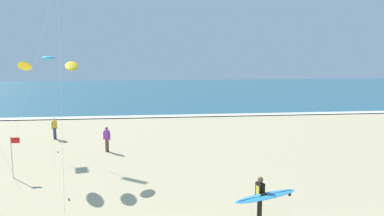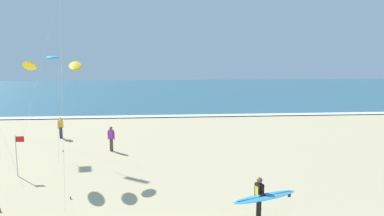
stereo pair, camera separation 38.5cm
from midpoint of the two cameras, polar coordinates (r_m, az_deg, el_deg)
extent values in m
cube|color=#2D6075|center=(65.14, -6.24, 2.88)|extent=(160.00, 60.00, 0.08)
cube|color=white|center=(35.65, -5.88, -1.31)|extent=(160.00, 1.37, 0.01)
cylinder|color=black|center=(13.24, 9.94, -16.27)|extent=(0.13, 0.13, 0.88)
cylinder|color=black|center=(13.44, 10.17, -15.89)|extent=(0.13, 0.13, 0.88)
cube|color=black|center=(13.05, 10.14, -13.11)|extent=(0.28, 0.38, 0.60)
cube|color=yellow|center=(12.99, 9.73, -13.02)|extent=(0.06, 0.20, 0.32)
sphere|color=brown|center=(12.91, 10.18, -11.37)|extent=(0.21, 0.21, 0.21)
cylinder|color=black|center=(12.83, 10.69, -12.98)|extent=(0.09, 0.09, 0.26)
cylinder|color=black|center=(12.78, 10.66, -13.70)|extent=(0.26, 0.14, 0.14)
cylinder|color=black|center=(13.25, 9.61, -12.95)|extent=(0.09, 0.09, 0.56)
ellipsoid|color=#3399D8|center=(12.79, 10.99, -13.88)|extent=(2.47, 1.13, 0.20)
cube|color=#333333|center=(12.78, 10.99, -13.72)|extent=(2.06, 0.55, 0.12)
cube|color=#262628|center=(13.35, 14.77, -13.36)|extent=(0.12, 0.04, 0.14)
ellipsoid|color=yellow|center=(19.85, -26.02, 6.11)|extent=(0.91, 1.49, 0.62)
ellipsoid|color=#2D99DB|center=(19.72, -22.85, 7.51)|extent=(0.91, 1.50, 0.20)
ellipsoid|color=yellow|center=(19.66, -19.52, 6.45)|extent=(0.91, 1.49, 0.62)
cylinder|color=silver|center=(21.61, -22.01, -0.86)|extent=(0.65, 3.29, 5.28)
cylinder|color=brown|center=(23.77, -21.37, -6.67)|extent=(0.06, 0.06, 0.10)
cylinder|color=silver|center=(27.03, -24.54, 6.65)|extent=(3.90, 1.77, 10.89)
cylinder|color=brown|center=(26.30, -20.38, -5.23)|extent=(0.06, 0.06, 0.10)
cylinder|color=silver|center=(14.20, -21.26, 2.65)|extent=(0.20, 1.55, 9.13)
cylinder|color=brown|center=(16.01, -20.02, -13.75)|extent=(0.06, 0.06, 0.10)
cylinder|color=#2D334C|center=(27.68, -21.75, -3.87)|extent=(0.22, 0.22, 0.84)
cube|color=gold|center=(27.56, -21.82, -2.46)|extent=(0.33, 0.36, 0.54)
sphere|color=beige|center=(27.49, -21.86, -1.68)|extent=(0.20, 0.20, 0.20)
cylinder|color=gold|center=(27.70, -21.47, -2.60)|extent=(0.08, 0.08, 0.50)
cylinder|color=gold|center=(27.45, -22.15, -2.73)|extent=(0.08, 0.08, 0.50)
cylinder|color=#4C3D2D|center=(23.01, -14.09, -5.88)|extent=(0.22, 0.22, 0.84)
cube|color=purple|center=(22.86, -14.15, -4.20)|extent=(0.36, 0.29, 0.54)
sphere|color=brown|center=(22.78, -14.18, -3.26)|extent=(0.20, 0.20, 0.20)
cylinder|color=purple|center=(22.78, -13.68, -4.48)|extent=(0.08, 0.08, 0.50)
cylinder|color=purple|center=(22.98, -14.59, -4.40)|extent=(0.08, 0.08, 0.50)
cylinder|color=silver|center=(19.61, -27.71, -7.10)|extent=(0.05, 0.05, 2.10)
cube|color=red|center=(19.34, -27.26, -4.68)|extent=(0.40, 0.02, 0.28)
camera|label=1|loc=(0.19, -90.82, -0.12)|focal=32.86mm
camera|label=2|loc=(0.19, 89.18, 0.12)|focal=32.86mm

